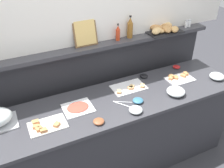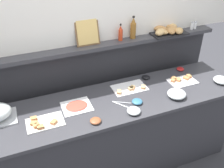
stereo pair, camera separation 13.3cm
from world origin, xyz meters
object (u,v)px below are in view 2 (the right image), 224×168
(vinegar_bottle_amber, at_px, (133,28))
(cold_cuts_platter, at_px, (77,106))
(framed_picture, at_px, (87,32))
(sandwich_platter_front, at_px, (182,80))
(bread_basket, at_px, (168,30))
(glass_bowl_large, at_px, (221,80))
(condiment_bowl_red, at_px, (146,77))
(serving_tongs, at_px, (121,103))
(glass_bowl_medium, at_px, (177,94))
(pepper_shaker, at_px, (195,25))
(condiment_bowl_teal, at_px, (137,102))
(hot_sauce_bottle, at_px, (121,33))
(sandwich_platter_side, at_px, (43,123))
(sandwich_platter_rear, at_px, (130,88))
(salt_shaker, at_px, (192,26))
(condiment_bowl_cream, at_px, (96,121))
(glass_bowl_small, at_px, (134,111))
(condiment_bowl_dark, at_px, (180,69))

(vinegar_bottle_amber, bearing_deg, cold_cuts_platter, -151.07)
(framed_picture, bearing_deg, sandwich_platter_front, -25.61)
(cold_cuts_platter, bearing_deg, bread_basket, 18.51)
(sandwich_platter_front, bearing_deg, glass_bowl_large, -25.20)
(condiment_bowl_red, height_order, serving_tongs, condiment_bowl_red)
(glass_bowl_medium, bearing_deg, cold_cuts_platter, 167.59)
(serving_tongs, bearing_deg, glass_bowl_large, -2.79)
(glass_bowl_medium, distance_m, pepper_shaker, 0.94)
(serving_tongs, height_order, bread_basket, bread_basket)
(condiment_bowl_teal, height_order, hot_sauce_bottle, hot_sauce_bottle)
(glass_bowl_medium, relative_size, condiment_bowl_teal, 1.79)
(sandwich_platter_side, distance_m, pepper_shaker, 1.98)
(sandwich_platter_rear, relative_size, pepper_shaker, 3.99)
(vinegar_bottle_amber, relative_size, salt_shaker, 2.71)
(bread_basket, bearing_deg, glass_bowl_medium, -110.62)
(condiment_bowl_cream, distance_m, condiment_bowl_teal, 0.46)
(vinegar_bottle_amber, bearing_deg, glass_bowl_small, -113.90)
(sandwich_platter_side, height_order, glass_bowl_large, glass_bowl_large)
(glass_bowl_large, bearing_deg, glass_bowl_medium, -175.70)
(glass_bowl_large, bearing_deg, cold_cuts_platter, 173.90)
(glass_bowl_large, height_order, bread_basket, bread_basket)
(sandwich_platter_rear, height_order, condiment_bowl_cream, sandwich_platter_rear)
(cold_cuts_platter, bearing_deg, condiment_bowl_teal, -15.83)
(condiment_bowl_red, xyz_separation_m, condiment_bowl_teal, (-0.29, -0.36, 0.00))
(sandwich_platter_side, height_order, salt_shaker, salt_shaker)
(cold_cuts_platter, relative_size, pepper_shaker, 3.08)
(glass_bowl_medium, xyz_separation_m, condiment_bowl_cream, (-0.85, -0.05, -0.02))
(sandwich_platter_rear, relative_size, hot_sauce_bottle, 1.97)
(glass_bowl_large, distance_m, salt_shaker, 0.70)
(condiment_bowl_cream, relative_size, bread_basket, 0.23)
(bread_basket, bearing_deg, vinegar_bottle_amber, 176.23)
(glass_bowl_small, relative_size, condiment_bowl_teal, 1.22)
(serving_tongs, distance_m, vinegar_bottle_amber, 0.81)
(cold_cuts_platter, distance_m, serving_tongs, 0.41)
(hot_sauce_bottle, bearing_deg, framed_picture, 175.46)
(sandwich_platter_rear, relative_size, sandwich_platter_side, 1.11)
(condiment_bowl_dark, bearing_deg, framed_picture, 167.83)
(glass_bowl_medium, distance_m, hot_sauce_bottle, 0.83)
(condiment_bowl_dark, bearing_deg, vinegar_bottle_amber, 159.28)
(sandwich_platter_front, bearing_deg, cold_cuts_platter, -179.51)
(sandwich_platter_rear, xyz_separation_m, bread_basket, (0.59, 0.30, 0.43))
(condiment_bowl_dark, relative_size, bread_basket, 0.21)
(glass_bowl_medium, bearing_deg, framed_picture, 136.30)
(glass_bowl_small, distance_m, condiment_bowl_dark, 0.97)
(glass_bowl_medium, distance_m, bread_basket, 0.76)
(condiment_bowl_cream, bearing_deg, bread_basket, 31.33)
(glass_bowl_small, bearing_deg, bread_basket, 42.76)
(sandwich_platter_rear, bearing_deg, bread_basket, 27.50)
(condiment_bowl_teal, bearing_deg, cold_cuts_platter, 164.17)
(sandwich_platter_side, relative_size, vinegar_bottle_amber, 1.32)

